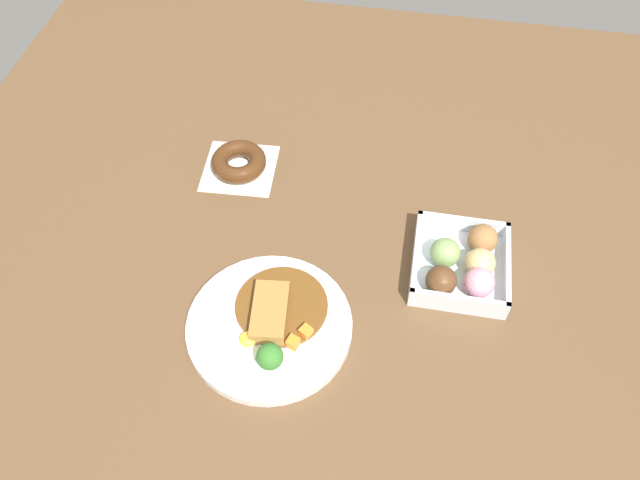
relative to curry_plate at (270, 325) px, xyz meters
name	(u,v)px	position (x,y,z in m)	size (l,w,h in m)	color
ground_plane	(339,279)	(0.11, -0.09, -0.01)	(1.60, 1.60, 0.00)	brown
curry_plate	(270,325)	(0.00, 0.00, 0.00)	(0.26, 0.26, 0.07)	white
donut_box	(463,264)	(0.16, -0.29, 0.01)	(0.17, 0.16, 0.06)	silver
chocolate_ring_donut	(239,162)	(0.33, 0.14, 0.00)	(0.14, 0.14, 0.03)	white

